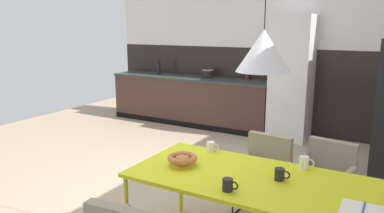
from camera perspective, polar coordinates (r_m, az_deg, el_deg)
ground_plane at (r=4.30m, az=-5.43°, el=-13.31°), size 8.58×8.58×0.00m
back_wall_splashback_dark at (r=6.87m, az=10.19°, el=2.79°), size 6.01×0.12×1.48m
back_wall_panel_upper at (r=6.79m, az=10.68°, el=15.22°), size 6.01×0.12×1.48m
kitchen_counter at (r=7.11m, az=-0.36°, el=0.98°), size 3.25×0.63×0.91m
refrigerator_column at (r=6.28m, az=15.20°, el=4.27°), size 0.63×0.60×2.04m
dining_table at (r=2.91m, az=10.13°, el=-11.61°), size 1.98×0.92×0.72m
armchair_corner_seat at (r=3.76m, az=20.18°, el=-9.45°), size 0.55×0.54×0.78m
armchair_far_side at (r=3.79m, az=11.16°, el=-9.04°), size 0.53×0.51×0.79m
fruit_bowl at (r=3.10m, az=-1.51°, el=-8.11°), size 0.25×0.25×0.08m
open_book at (r=2.62m, az=25.06°, el=-14.46°), size 0.27×0.24×0.02m
mug_white_ceramic at (r=3.42m, az=2.97°, el=-6.24°), size 0.12×0.08×0.09m
mug_glass_clear at (r=2.88m, az=13.51°, el=-10.21°), size 0.12×0.08×0.09m
mug_dark_espresso at (r=3.15m, az=17.06°, el=-8.33°), size 0.12×0.07×0.10m
mug_short_terracotta at (r=2.65m, az=5.63°, el=-12.01°), size 0.12×0.08×0.09m
cooking_pot at (r=6.92m, az=2.48°, el=5.10°), size 0.22×0.22×0.17m
bottle_vinegar_dark at (r=7.39m, az=-5.19°, el=5.97°), size 0.06×0.06×0.32m
bottle_wine_green at (r=6.75m, az=8.58°, el=5.10°), size 0.07×0.07×0.27m
pendant_lamp_over_table_near at (r=2.68m, az=11.05°, el=8.52°), size 0.39×0.39×1.38m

